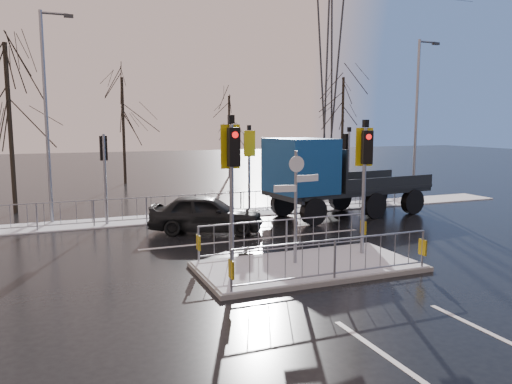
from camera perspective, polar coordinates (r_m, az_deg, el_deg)
name	(u,v)px	position (r m, az deg, el deg)	size (l,w,h in m)	color
ground	(308,269)	(13.87, 5.97, -8.72)	(120.00, 120.00, 0.00)	black
snow_verge	(214,215)	(21.63, -4.78, -2.63)	(30.00, 2.00, 0.04)	white
lane_markings	(314,272)	(13.59, 6.64, -9.06)	(8.00, 11.38, 0.01)	silver
traffic_island	(308,255)	(13.77, 5.93, -7.15)	(6.00, 3.04, 4.15)	slate
far_kerb_fixtures	(224,193)	(21.08, -3.64, -0.14)	(18.00, 0.65, 3.83)	gray
car_far_lane	(206,213)	(18.23, -5.71, -2.45)	(1.65, 4.09, 1.40)	black
flatbed_truck	(321,176)	(20.92, 7.42, 1.84)	(7.45, 3.38, 3.34)	black
tree_near_b	(8,95)	(24.31, -26.48, 9.88)	(4.00, 4.00, 7.55)	black
tree_far_a	(123,110)	(34.00, -14.98, 9.08)	(3.75, 3.75, 7.08)	black
tree_far_b	(229,120)	(37.77, -3.09, 8.21)	(3.25, 3.25, 6.14)	black
tree_far_c	(343,107)	(38.51, 9.90, 9.53)	(4.00, 4.00, 7.55)	black
street_lamp_right	(418,114)	(26.32, 17.98, 8.45)	(1.25, 0.18, 8.00)	gray
street_lamp_left	(48,109)	(21.23, -22.70, 8.73)	(1.25, 0.18, 8.20)	gray
pylon_wires	(319,46)	(48.24, 7.22, 16.25)	(70.00, 2.38, 19.97)	#2D3033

